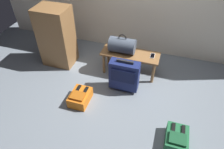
% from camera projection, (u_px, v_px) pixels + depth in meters
% --- Properties ---
extents(ground_plane, '(6.60, 6.60, 0.00)m').
position_uv_depth(ground_plane, '(120.00, 102.00, 3.22)').
color(ground_plane, slate).
extents(bench, '(1.00, 0.36, 0.43)m').
position_uv_depth(bench, '(130.00, 56.00, 3.53)').
color(bench, olive).
rests_on(bench, ground).
extents(duffel_bag_slate, '(0.44, 0.26, 0.34)m').
position_uv_depth(duffel_bag_slate, '(122.00, 45.00, 3.43)').
color(duffel_bag_slate, '#475160').
rests_on(duffel_bag_slate, bench).
extents(cell_phone, '(0.07, 0.14, 0.01)m').
position_uv_depth(cell_phone, '(153.00, 56.00, 3.42)').
color(cell_phone, silver).
rests_on(cell_phone, bench).
extents(suitcase_upright_navy, '(0.47, 0.21, 0.60)m').
position_uv_depth(suitcase_upright_navy, '(124.00, 75.00, 3.25)').
color(suitcase_upright_navy, navy).
rests_on(suitcase_upright_navy, ground).
extents(backpack_orange, '(0.28, 0.38, 0.21)m').
position_uv_depth(backpack_orange, '(80.00, 97.00, 3.18)').
color(backpack_orange, orange).
rests_on(backpack_orange, ground).
extents(backpack_green, '(0.28, 0.38, 0.21)m').
position_uv_depth(backpack_green, '(177.00, 139.00, 2.63)').
color(backpack_green, '#1E6038').
rests_on(backpack_green, ground).
extents(side_cabinet, '(0.56, 0.44, 1.10)m').
position_uv_depth(side_cabinet, '(57.00, 37.00, 3.66)').
color(side_cabinet, olive).
rests_on(side_cabinet, ground).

